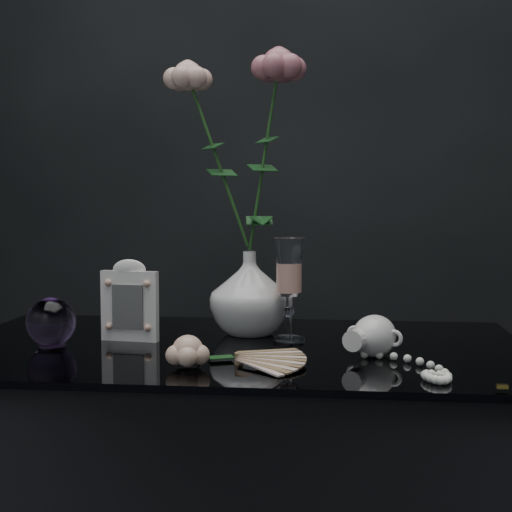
# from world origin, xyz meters

# --- Properties ---
(vase) EXTENTS (0.20, 0.20, 0.16)m
(vase) POSITION_xyz_m (0.01, 0.15, 0.84)
(vase) COLOR white
(vase) RESTS_ON table
(wine_glass) EXTENTS (0.07, 0.07, 0.19)m
(wine_glass) POSITION_xyz_m (0.09, 0.10, 0.86)
(wine_glass) COLOR white
(wine_glass) RESTS_ON table
(picture_frame) EXTENTS (0.12, 0.10, 0.15)m
(picture_frame) POSITION_xyz_m (-0.20, 0.07, 0.84)
(picture_frame) COLOR white
(picture_frame) RESTS_ON table
(paperweight) EXTENTS (0.10, 0.10, 0.09)m
(paperweight) POSITION_xyz_m (-0.33, 0.00, 0.81)
(paperweight) COLOR #A174BC
(paperweight) RESTS_ON table
(paper_fan) EXTENTS (0.27, 0.24, 0.02)m
(paper_fan) POSITION_xyz_m (0.02, -0.10, 0.77)
(paper_fan) COLOR #F7E8C6
(paper_fan) RESTS_ON table
(loose_rose) EXTENTS (0.14, 0.17, 0.05)m
(loose_rose) POSITION_xyz_m (-0.05, -0.13, 0.79)
(loose_rose) COLOR beige
(loose_rose) RESTS_ON table
(pearl_jar) EXTENTS (0.33, 0.34, 0.07)m
(pearl_jar) POSITION_xyz_m (0.24, -0.01, 0.80)
(pearl_jar) COLOR white
(pearl_jar) RESTS_ON table
(roses) EXTENTS (0.26, 0.11, 0.44)m
(roses) POSITION_xyz_m (-0.01, 0.16, 1.14)
(roses) COLOR beige
(roses) RESTS_ON vase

